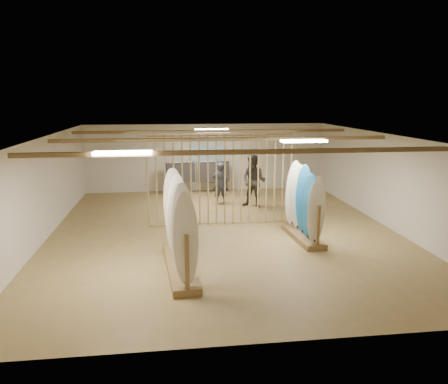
{
  "coord_description": "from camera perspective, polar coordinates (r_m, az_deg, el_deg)",
  "views": [
    {
      "loc": [
        -1.57,
        -12.19,
        3.85
      ],
      "look_at": [
        0.0,
        0.0,
        1.2
      ],
      "focal_mm": 35.0,
      "sensor_mm": 36.0,
      "label": 1
    }
  ],
  "objects": [
    {
      "name": "wall_front",
      "position": [
        6.84,
        6.49,
        -8.9
      ],
      "size": [
        12.0,
        0.0,
        12.0
      ],
      "primitive_type": "plane",
      "rotation": [
        -1.57,
        0.0,
        0.0
      ],
      "color": "beige",
      "rests_on": "ground"
    },
    {
      "name": "wall_back",
      "position": [
        18.42,
        -2.38,
        4.51
      ],
      "size": [
        12.0,
        0.0,
        12.0
      ],
      "primitive_type": "plane",
      "rotation": [
        1.57,
        0.0,
        0.0
      ],
      "color": "beige",
      "rests_on": "ground"
    },
    {
      "name": "clothing_rack_a",
      "position": [
        17.85,
        -5.73,
        2.51
      ],
      "size": [
        1.24,
        0.51,
        1.35
      ],
      "rotation": [
        0.0,
        0.0,
        0.17
      ],
      "color": "silver",
      "rests_on": "floor"
    },
    {
      "name": "wall_right",
      "position": [
        14.06,
        20.66,
        1.34
      ],
      "size": [
        0.0,
        12.0,
        12.0
      ],
      "primitive_type": "plane",
      "rotation": [
        1.57,
        0.0,
        -1.57
      ],
      "color": "beige",
      "rests_on": "ground"
    },
    {
      "name": "rack_left",
      "position": [
        10.0,
        -5.88,
        -6.08
      ],
      "size": [
        0.81,
        3.07,
        2.12
      ],
      "rotation": [
        0.0,
        0.0,
        0.08
      ],
      "color": "olive",
      "rests_on": "floor"
    },
    {
      "name": "light_panels",
      "position": [
        12.34,
        0.0,
        7.01
      ],
      "size": [
        1.2,
        0.35,
        0.06
      ],
      "primitive_type": "cube",
      "color": "white",
      "rests_on": "ground"
    },
    {
      "name": "ceiling_slats",
      "position": [
        12.34,
        0.0,
        6.91
      ],
      "size": [
        9.5,
        6.12,
        0.1
      ],
      "primitive_type": "cube",
      "color": "olive",
      "rests_on": "ground"
    },
    {
      "name": "clothing_rack_b",
      "position": [
        17.94,
        -1.25,
        2.65
      ],
      "size": [
        1.27,
        0.36,
        1.36
      ],
      "rotation": [
        0.0,
        0.0,
        0.03
      ],
      "color": "silver",
      "rests_on": "floor"
    },
    {
      "name": "poster",
      "position": [
        18.38,
        -2.38,
        5.12
      ],
      "size": [
        1.4,
        0.03,
        0.9
      ],
      "primitive_type": "cube",
      "color": "#368EBF",
      "rests_on": "ground"
    },
    {
      "name": "rack_right",
      "position": [
        12.26,
        10.37,
        -2.99
      ],
      "size": [
        0.68,
        2.15,
        2.02
      ],
      "rotation": [
        0.0,
        0.0,
        0.06
      ],
      "color": "olive",
      "rests_on": "floor"
    },
    {
      "name": "ceiling",
      "position": [
        12.34,
        0.0,
        7.28
      ],
      "size": [
        12.0,
        12.0,
        0.0
      ],
      "primitive_type": "plane",
      "rotation": [
        3.14,
        0.0,
        0.0
      ],
      "color": "#9C9A94",
      "rests_on": "ground"
    },
    {
      "name": "shopper_b",
      "position": [
        15.56,
        3.9,
        1.85
      ],
      "size": [
        1.31,
        1.24,
        2.14
      ],
      "primitive_type": "imported",
      "rotation": [
        0.0,
        0.0,
        -0.57
      ],
      "color": "#322F26",
      "rests_on": "floor"
    },
    {
      "name": "bamboo_partition",
      "position": [
        13.31,
        -0.44,
        1.56
      ],
      "size": [
        4.45,
        0.05,
        2.78
      ],
      "color": "tan",
      "rests_on": "ground"
    },
    {
      "name": "wall_left",
      "position": [
        12.9,
        -22.61,
        0.27
      ],
      "size": [
        0.0,
        12.0,
        12.0
      ],
      "primitive_type": "plane",
      "rotation": [
        1.57,
        0.0,
        1.57
      ],
      "color": "beige",
      "rests_on": "ground"
    },
    {
      "name": "shopper_a",
      "position": [
        16.09,
        -0.49,
        1.53
      ],
      "size": [
        0.65,
        0.45,
        1.76
      ],
      "primitive_type": "imported",
      "rotation": [
        0.0,
        0.0,
        3.16
      ],
      "color": "#24262B",
      "rests_on": "floor"
    },
    {
      "name": "floor",
      "position": [
        12.88,
        0.0,
        -5.23
      ],
      "size": [
        12.0,
        12.0,
        0.0
      ],
      "primitive_type": "plane",
      "color": "#997E4A",
      "rests_on": "ground"
    }
  ]
}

